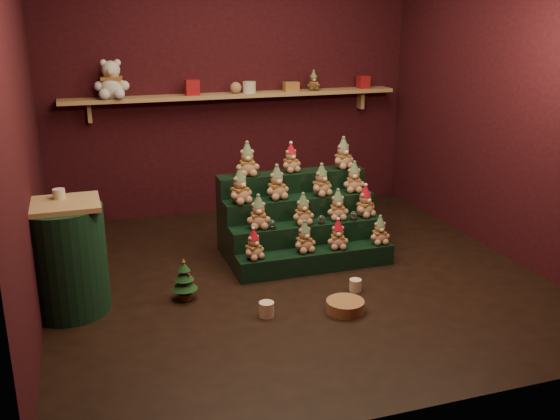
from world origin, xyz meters
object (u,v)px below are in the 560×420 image
object	(u,v)px
side_table	(66,258)
mini_christmas_tree	(184,280)
snow_globe_a	(272,224)
snow_globe_b	(321,219)
white_bear	(111,74)
mug_left	(267,309)
mug_right	(355,285)
snow_globe_c	(354,216)
brown_bear	(314,81)
wicker_basket	(345,306)
riser_tier_front	(316,260)

from	to	relation	value
side_table	mini_christmas_tree	xyz separation A→B (m)	(0.85, -0.09, -0.25)
snow_globe_a	side_table	xyz separation A→B (m)	(-1.69, -0.30, 0.02)
snow_globe_b	white_bear	size ratio (longest dim) A/B	0.17
snow_globe_a	mug_left	distance (m)	0.98
snow_globe_a	mug_right	world-z (taller)	snow_globe_a
snow_globe_a	snow_globe_b	bearing A→B (deg)	0.00
snow_globe_a	snow_globe_c	world-z (taller)	snow_globe_c
mini_christmas_tree	white_bear	bearing A→B (deg)	98.67
snow_globe_c	brown_bear	bearing A→B (deg)	82.06
snow_globe_a	wicker_basket	world-z (taller)	snow_globe_a
snow_globe_c	white_bear	distance (m)	2.77
wicker_basket	side_table	bearing A→B (deg)	161.05
brown_bear	mug_left	bearing A→B (deg)	-109.62
mug_right	brown_bear	xyz separation A→B (m)	(0.50, 2.29, 1.38)
snow_globe_a	mug_right	bearing A→B (deg)	-53.48
side_table	mini_christmas_tree	bearing A→B (deg)	-6.33
side_table	wicker_basket	bearing A→B (deg)	-19.55
mug_right	white_bear	xyz separation A→B (m)	(-1.64, 2.29, 1.51)
snow_globe_a	mug_left	world-z (taller)	snow_globe_a
snow_globe_b	wicker_basket	distance (m)	1.05
mini_christmas_tree	white_bear	world-z (taller)	white_bear
snow_globe_c	mug_right	distance (m)	0.80
snow_globe_a	wicker_basket	xyz separation A→B (m)	(0.26, -0.97, -0.36)
mug_left	wicker_basket	xyz separation A→B (m)	(0.58, -0.11, -0.01)
riser_tier_front	mug_right	size ratio (longest dim) A/B	14.29
side_table	brown_bear	size ratio (longest dim) A/B	4.02
riser_tier_front	mug_right	bearing A→B (deg)	-73.72
mug_left	snow_globe_c	bearing A→B (deg)	38.44
snow_globe_c	mug_left	bearing A→B (deg)	-141.56
wicker_basket	mini_christmas_tree	bearing A→B (deg)	152.06
mug_left	mug_right	world-z (taller)	mug_left
snow_globe_b	mug_left	world-z (taller)	snow_globe_b
side_table	brown_bear	distance (m)	3.45
mug_right	white_bear	size ratio (longest dim) A/B	0.20
side_table	mini_christmas_tree	size ratio (longest dim) A/B	2.48
riser_tier_front	side_table	bearing A→B (deg)	-175.99
snow_globe_b	snow_globe_c	distance (m)	0.31
white_bear	mini_christmas_tree	bearing A→B (deg)	-72.32
snow_globe_b	mug_left	xyz separation A→B (m)	(-0.77, -0.86, -0.34)
snow_globe_c	wicker_basket	xyz separation A→B (m)	(-0.50, -0.97, -0.36)
white_bear	side_table	bearing A→B (deg)	-96.63
snow_globe_b	mini_christmas_tree	bearing A→B (deg)	-163.30
snow_globe_a	white_bear	xyz separation A→B (m)	(-1.15, 1.63, 1.16)
riser_tier_front	wicker_basket	xyz separation A→B (m)	(-0.08, -0.81, -0.05)
mug_left	brown_bear	size ratio (longest dim) A/B	0.53
snow_globe_a	mini_christmas_tree	xyz separation A→B (m)	(-0.84, -0.39, -0.24)
white_bear	riser_tier_front	bearing A→B (deg)	-41.21
brown_bear	side_table	bearing A→B (deg)	-136.08
riser_tier_front	snow_globe_c	size ratio (longest dim) A/B	16.58
snow_globe_b	brown_bear	xyz separation A→B (m)	(0.54, 1.63, 1.02)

